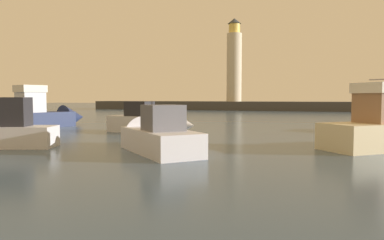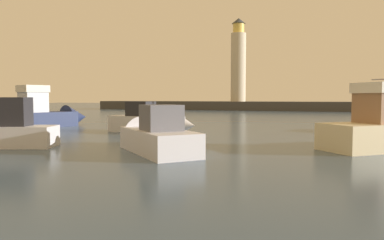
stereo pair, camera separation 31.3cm
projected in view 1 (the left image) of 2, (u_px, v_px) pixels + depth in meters
name	position (u px, v px, depth m)	size (l,w,h in m)	color
ground_plane	(243.00, 122.00, 35.58)	(220.00, 220.00, 0.00)	#384C60
breakwater	(277.00, 106.00, 68.14)	(73.81, 6.02, 1.64)	#423F3D
lighthouse	(234.00, 62.00, 70.18)	(2.84, 2.84, 15.78)	beige
motorboat_1	(153.00, 122.00, 24.67)	(6.62, 2.74, 2.32)	silver
motorboat_2	(152.00, 136.00, 16.64)	(5.87, 5.81, 2.46)	silver
motorboat_4	(47.00, 115.00, 29.93)	(4.41, 7.60, 3.75)	#1E284C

